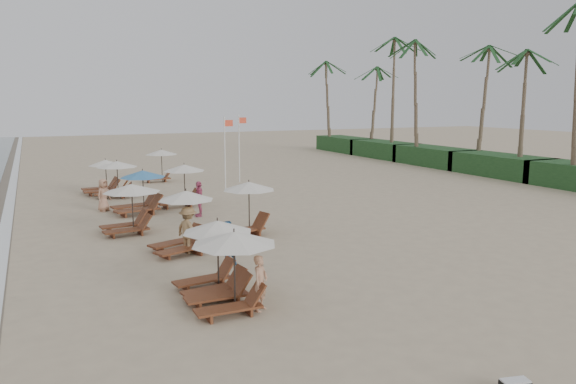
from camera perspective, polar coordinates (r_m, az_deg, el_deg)
name	(u,v)px	position (r m, az deg, el deg)	size (l,w,h in m)	color
ground	(352,262)	(19.56, 6.70, -7.21)	(160.00, 160.00, 0.00)	tan
foam_line	(5,233)	(26.51, -27.29, -3.77)	(0.50, 140.00, 0.02)	white
shrub_hedge	(501,165)	(44.35, 21.20, 2.59)	(3.20, 53.00, 1.60)	#193D1C
palm_row	(498,42)	(44.87, 20.97, 14.35)	(7.00, 52.00, 12.30)	brown
lounger_station_0	(228,267)	(14.92, -6.22, -7.74)	(2.48, 2.33, 2.14)	brown
lounger_station_1	(212,255)	(16.37, -7.91, -6.51)	(2.37, 2.09, 2.13)	brown
lounger_station_2	(180,224)	(20.75, -11.09, -3.24)	(2.51, 2.39, 2.31)	brown
lounger_station_3	(128,207)	(24.32, -16.27, -1.46)	(2.62, 2.42, 2.10)	brown
lounger_station_4	(138,193)	(28.55, -15.32, -0.14)	(2.79, 2.39, 2.15)	brown
lounger_station_5	(114,179)	(33.75, -17.61, 1.34)	(2.68, 2.40, 2.11)	brown
lounger_station_6	(102,178)	(35.25, -18.73, 1.39)	(2.53, 2.06, 2.06)	brown
inland_station_0	(245,204)	(23.02, -4.43, -1.23)	(2.79, 2.24, 2.22)	brown
inland_station_1	(181,182)	(29.77, -11.03, 1.02)	(2.79, 2.24, 2.22)	brown
inland_station_2	(159,161)	(39.37, -13.17, 3.11)	(2.60, 2.24, 2.22)	brown
beachgoer_near	(260,283)	(14.94, -2.88, -9.39)	(0.56, 0.36, 1.52)	tan
beachgoer_mid_a	(227,244)	(18.88, -6.38, -5.34)	(0.76, 0.59, 1.57)	#2E5E8C
beachgoer_mid_b	(188,230)	(20.66, -10.29, -3.89)	(1.13, 0.65, 1.75)	#97764D
beachgoer_far_a	(199,199)	(27.13, -9.19, -0.70)	(1.02, 0.42, 1.74)	#C04C72
beachgoer_far_b	(104,195)	(29.57, -18.56, -0.30)	(0.82, 0.53, 1.67)	tan
flag_pole_near	(225,150)	(34.71, -6.51, 4.36)	(0.60, 0.08, 4.61)	silver
flag_pole_far	(240,145)	(38.22, -5.04, 4.88)	(0.60, 0.08, 4.66)	silver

